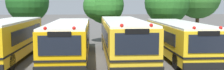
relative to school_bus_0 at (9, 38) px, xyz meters
The scene contains 8 objects.
ground_plane 5.92m from the school_bus_0, ahead, with size 160.00×160.00×0.00m, color #514F4C.
school_bus_0 is the anchor object (origin of this frame).
school_bus_1 3.94m from the school_bus_0, ahead, with size 2.62×10.29×2.59m.
school_bus_2 7.54m from the school_bus_0, ahead, with size 2.66×10.81×2.75m.
school_bus_3 11.34m from the school_bus_0, ahead, with size 2.75×9.67×2.55m.
tree_1 9.61m from the school_bus_0, 94.80° to the left, with size 4.19×4.19×6.01m.
tree_2 9.85m from the school_bus_0, 47.40° to the left, with size 3.87×3.58×5.38m.
tree_3 14.94m from the school_bus_0, 30.26° to the left, with size 4.34×4.34×6.03m.
Camera 1 is at (-0.35, -17.06, 3.62)m, focal length 41.25 mm.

